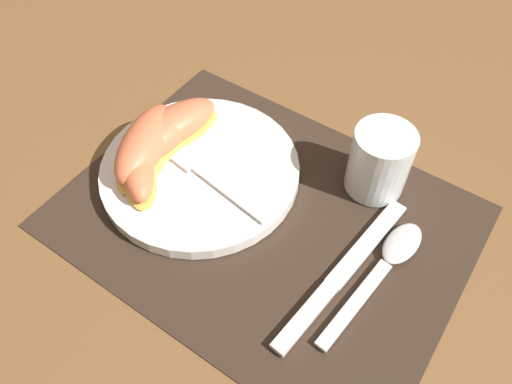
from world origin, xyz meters
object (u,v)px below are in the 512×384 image
Objects in this scene: plate at (200,170)px; citrus_wedge_0 at (172,127)px; spoon at (390,259)px; fork at (200,170)px; citrus_wedge_3 at (137,166)px; knife at (341,275)px; juice_glass at (379,164)px; citrus_wedge_1 at (165,136)px; citrus_wedge_2 at (146,145)px.

plate is 0.07m from citrus_wedge_0.
fork reaches higher than spoon.
fork is at bearing -47.21° from plate.
fork is at bearing 38.60° from citrus_wedge_3.
plate is 0.21m from knife.
spoon is at bearing 53.23° from knife.
plate reaches higher than spoon.
citrus_wedge_3 is (-0.06, -0.05, 0.01)m from fork.
citrus_wedge_0 reaches higher than fork.
knife is 1.23× the size of fork.
juice_glass reaches higher than citrus_wedge_0.
plate is 1.96× the size of citrus_wedge_1.
plate is 0.08m from citrus_wedge_3.
spoon is at bearing -54.20° from juice_glass.
juice_glass reaches higher than knife.
plate is at bearing 132.79° from fork.
plate is at bearing 44.83° from citrus_wedge_3.
citrus_wedge_0 is at bearing 160.83° from plate.
citrus_wedge_2 reaches higher than spoon.
juice_glass is 0.45× the size of fork.
citrus_wedge_2 is 1.25× the size of citrus_wedge_3.
citrus_wedge_2 is (-0.01, -0.03, 0.00)m from citrus_wedge_1.
plate is 1.29× the size of fork.
juice_glass is at bearing 30.40° from plate.
knife is 0.06m from spoon.
plate is 1.68× the size of citrus_wedge_2.
juice_glass is 0.37× the size of knife.
plate is 1.71× the size of citrus_wedge_0.
citrus_wedge_0 is (-0.06, 0.03, 0.01)m from fork.
citrus_wedge_3 reaches higher than spoon.
citrus_wedge_0 reaches higher than spoon.
juice_glass is 0.21m from fork.
spoon is 0.31m from citrus_wedge_2.
knife is 0.21m from fork.
citrus_wedge_1 is at bearing -156.43° from juice_glass.
citrus_wedge_0 reaches higher than knife.
citrus_wedge_2 is at bearing -160.21° from plate.
citrus_wedge_2 reaches higher than citrus_wedge_1.
citrus_wedge_0 is 0.04m from citrus_wedge_2.
knife is 1.60× the size of citrus_wedge_2.
citrus_wedge_1 is (-0.06, 0.00, 0.02)m from plate.
juice_glass is 0.68× the size of citrus_wedge_1.
knife is at bearing -0.80° from citrus_wedge_2.
spoon is (0.06, -0.09, -0.03)m from juice_glass.
plate is at bearing -175.30° from spoon.
citrus_wedge_2 is at bearing 111.40° from citrus_wedge_3.
juice_glass is 0.26m from citrus_wedge_1.
plate is 0.01m from fork.
juice_glass is at bearing 34.08° from citrus_wedge_3.
citrus_wedge_0 is at bearing 83.93° from citrus_wedge_2.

